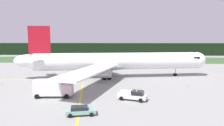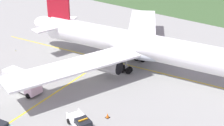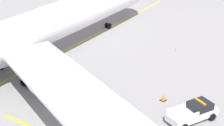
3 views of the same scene
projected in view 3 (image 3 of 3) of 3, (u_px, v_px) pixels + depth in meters
ground at (54, 100)px, 40.25m from camera, size 320.00×320.00×0.00m
taxiway_centerline_main at (32, 67)px, 47.73m from camera, size 73.48×12.31×0.01m
airliner at (23, 36)px, 45.07m from camera, size 55.37×49.65×14.65m
ops_pickup_truck at (194, 112)px, 36.46m from camera, size 5.57×3.47×1.94m
apron_cone at (163, 97)px, 40.08m from camera, size 0.60×0.60×0.75m
taxiway_edge_light_east at (176, 50)px, 52.24m from camera, size 0.12×0.12×0.41m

